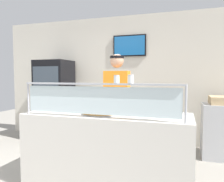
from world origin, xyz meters
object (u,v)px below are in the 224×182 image
Objects in this scene: pizza_server at (102,111)px; pepper_flake_shaker at (131,80)px; drink_fridge at (55,101)px; pizza_box_stack at (224,100)px; pizza_tray at (102,112)px; parmesan_shaker at (117,80)px; worker_figure at (117,103)px.

pepper_flake_shaker is at bearing -24.76° from pizza_server.
drink_fridge is 3.89× the size of pizza_box_stack.
pepper_flake_shaker reaches higher than pizza_box_stack.
pizza_server is at bearing -61.26° from pizza_tray.
pizza_box_stack is (1.35, 1.87, -0.38)m from parmesan_shaker.
pizza_box_stack is at bearing 44.29° from pizza_tray.
worker_figure and drink_fridge have the same top height.
parmesan_shaker is at bearing -37.30° from pizza_server.
drink_fridge reaches higher than pizza_tray.
pizza_box_stack reaches higher than pizza_tray.
pizza_tray is at bearing -43.43° from drink_fridge.
pizza_tray is at bearing 147.15° from pepper_flake_shaker.
pepper_flake_shaker is (0.43, -0.26, 0.40)m from pizza_server.
parmesan_shaker reaches higher than pizza_box_stack.
pepper_flake_shaker is 0.21× the size of pizza_box_stack.
drink_fridge is at bearing 179.26° from pizza_box_stack.
parmesan_shaker is 0.16m from pepper_flake_shaker.
pizza_tray is at bearing -135.71° from pizza_box_stack.
pizza_box_stack is (1.62, 1.61, 0.02)m from pizza_server.
drink_fridge reaches higher than pizza_box_stack.
pepper_flake_shaker is at bearing -32.85° from pizza_tray.
drink_fridge is (-1.72, 0.94, -0.12)m from worker_figure.
worker_figure reaches higher than pepper_flake_shaker.
parmesan_shaker is 2.82m from drink_fridge.
pizza_tray is 1.85× the size of pizza_server.
pizza_server is 0.64m from pepper_flake_shaker.
parmesan_shaker reaches higher than pizza_tray.
drink_fridge reaches higher than pizza_server.
pizza_box_stack is at bearing 28.57° from worker_figure.
drink_fridge is at bearing 136.33° from parmesan_shaker.
pizza_tray is at bearing -89.38° from worker_figure.
pizza_server is 0.16× the size of worker_figure.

